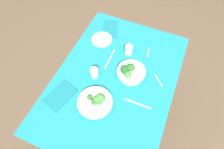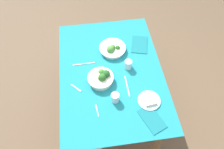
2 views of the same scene
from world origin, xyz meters
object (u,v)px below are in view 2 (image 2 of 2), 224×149
at_px(fork_by_far_bowl, 76,88).
at_px(fork_by_near_bowl, 97,110).
at_px(table_knife_left, 127,86).
at_px(napkin_folded_upper, 152,119).
at_px(napkin_folded_lower, 139,44).
at_px(water_glass_center, 115,98).
at_px(water_glass_side, 128,64).
at_px(bread_side_plate, 149,100).
at_px(broccoli_bowl_near, 101,78).
at_px(table_knife_right, 84,64).
at_px(broccoli_bowl_far, 112,49).

xyz_separation_m(fork_by_far_bowl, fork_by_near_bowl, (0.22, 0.15, -0.00)).
bearing_deg(table_knife_left, napkin_folded_upper, -158.16).
bearing_deg(napkin_folded_lower, water_glass_center, -29.68).
bearing_deg(water_glass_side, table_knife_left, -12.74).
xyz_separation_m(bread_side_plate, water_glass_side, (-0.35, -0.10, 0.03)).
height_order(water_glass_center, table_knife_left, water_glass_center).
distance_m(water_glass_center, water_glass_side, 0.35).
bearing_deg(fork_by_far_bowl, broccoli_bowl_near, 57.22).
distance_m(fork_by_far_bowl, napkin_folded_lower, 0.73).
distance_m(table_knife_right, napkin_folded_upper, 0.76).
bearing_deg(table_knife_right, broccoli_bowl_near, -56.92).
relative_size(broccoli_bowl_far, water_glass_center, 2.96).
bearing_deg(fork_by_near_bowl, napkin_folded_lower, -44.13).
distance_m(water_glass_center, fork_by_far_bowl, 0.34).
bearing_deg(water_glass_side, napkin_folded_lower, 147.87).
relative_size(fork_by_far_bowl, fork_by_near_bowl, 0.84).
distance_m(fork_by_near_bowl, napkin_folded_upper, 0.42).
distance_m(bread_side_plate, water_glass_side, 0.37).
height_order(water_glass_center, fork_by_far_bowl, water_glass_center).
height_order(broccoli_bowl_near, fork_by_far_bowl, broccoli_bowl_near).
relative_size(broccoli_bowl_near, water_glass_center, 2.61).
bearing_deg(water_glass_center, fork_by_far_bowl, -117.31).
height_order(broccoli_bowl_far, fork_by_far_bowl, broccoli_bowl_far).
relative_size(broccoli_bowl_near, fork_by_near_bowl, 2.09).
distance_m(table_knife_right, napkin_folded_lower, 0.56).
distance_m(bread_side_plate, fork_by_far_bowl, 0.59).
xyz_separation_m(broccoli_bowl_near, fork_by_near_bowl, (0.26, -0.07, -0.04)).
bearing_deg(broccoli_bowl_near, water_glass_side, 114.01).
xyz_separation_m(broccoli_bowl_near, napkin_folded_upper, (0.39, 0.33, -0.04)).
height_order(fork_by_far_bowl, napkin_folded_lower, napkin_folded_lower).
bearing_deg(bread_side_plate, table_knife_left, -137.87).
distance_m(bread_side_plate, napkin_folded_lower, 0.60).
relative_size(water_glass_center, table_knife_right, 0.42).
height_order(broccoli_bowl_far, napkin_folded_upper, broccoli_bowl_far).
bearing_deg(fork_by_far_bowl, table_knife_right, 117.85).
xyz_separation_m(bread_side_plate, table_knife_left, (-0.16, -0.15, -0.01)).
bearing_deg(napkin_folded_lower, bread_side_plate, -5.06).
height_order(bread_side_plate, napkin_folded_upper, bread_side_plate).
xyz_separation_m(water_glass_side, fork_by_far_bowl, (0.15, -0.46, -0.04)).
distance_m(broccoli_bowl_far, water_glass_side, 0.23).
height_order(bread_side_plate, fork_by_far_bowl, bread_side_plate).
distance_m(bread_side_plate, table_knife_left, 0.22).
xyz_separation_m(broccoli_bowl_far, fork_by_far_bowl, (0.36, -0.35, -0.03)).
distance_m(broccoli_bowl_far, napkin_folded_lower, 0.27).
height_order(water_glass_side, fork_by_near_bowl, water_glass_side).
relative_size(bread_side_plate, water_glass_center, 2.19).
distance_m(water_glass_side, napkin_folded_upper, 0.51).
bearing_deg(broccoli_bowl_far, table_knife_right, -66.94).
bearing_deg(fork_by_far_bowl, napkin_folded_upper, 12.63).
xyz_separation_m(broccoli_bowl_far, bread_side_plate, (0.56, 0.21, -0.02)).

